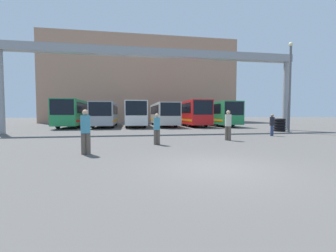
{
  "coord_description": "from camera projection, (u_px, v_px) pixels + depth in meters",
  "views": [
    {
      "loc": [
        -2.56,
        -6.25,
        1.62
      ],
      "look_at": [
        1.57,
        17.93,
        0.3
      ],
      "focal_mm": 24.0,
      "sensor_mm": 36.0,
      "label": 1
    }
  ],
  "objects": [
    {
      "name": "pedestrian_near_left",
      "position": [
        272.0,
        124.0,
        16.49
      ],
      "size": [
        0.33,
        0.33,
        1.6
      ],
      "rotation": [
        0.0,
        0.0,
        3.81
      ],
      "color": "navy",
      "rests_on": "ground"
    },
    {
      "name": "bus_slot_1",
      "position": [
        106.0,
        113.0,
        28.47
      ],
      "size": [
        2.55,
        10.58,
        2.96
      ],
      "color": "#999EA5",
      "rests_on": "ground"
    },
    {
      "name": "ground_plane",
      "position": [
        217.0,
        168.0,
        6.67
      ],
      "size": [
        200.0,
        200.0,
        0.0
      ],
      "primitive_type": "plane",
      "color": "#514F4C"
    },
    {
      "name": "pedestrian_mid_left",
      "position": [
        228.0,
        125.0,
        13.71
      ],
      "size": [
        0.38,
        0.38,
        1.83
      ],
      "rotation": [
        0.0,
        0.0,
        2.38
      ],
      "color": "brown",
      "rests_on": "ground"
    },
    {
      "name": "lamp_post",
      "position": [
        290.0,
        84.0,
        19.39
      ],
      "size": [
        0.36,
        0.36,
        7.76
      ],
      "color": "#595B60",
      "rests_on": "ground"
    },
    {
      "name": "overhead_gantry",
      "position": [
        158.0,
        63.0,
        20.1
      ],
      "size": [
        26.37,
        0.8,
        7.43
      ],
      "color": "gray",
      "rests_on": "ground"
    },
    {
      "name": "pedestrian_mid_right",
      "position": [
        157.0,
        128.0,
        11.82
      ],
      "size": [
        0.34,
        0.34,
        1.65
      ],
      "rotation": [
        0.0,
        0.0,
        0.02
      ],
      "color": "brown",
      "rests_on": "ground"
    },
    {
      "name": "pedestrian_near_right",
      "position": [
        86.0,
        131.0,
        8.97
      ],
      "size": [
        0.37,
        0.37,
        1.79
      ],
      "rotation": [
        0.0,
        0.0,
        0.2
      ],
      "color": "brown",
      "rests_on": "ground"
    },
    {
      "name": "bus_slot_4",
      "position": [
        191.0,
        112.0,
        30.13
      ],
      "size": [
        2.51,
        10.15,
        3.27
      ],
      "color": "red",
      "rests_on": "ground"
    },
    {
      "name": "bus_slot_3",
      "position": [
        163.0,
        113.0,
        29.99
      ],
      "size": [
        2.48,
        11.11,
        2.97
      ],
      "color": "beige",
      "rests_on": "ground"
    },
    {
      "name": "bus_slot_2",
      "position": [
        135.0,
        113.0,
        29.35
      ],
      "size": [
        2.5,
        11.1,
        3.11
      ],
      "color": "silver",
      "rests_on": "ground"
    },
    {
      "name": "bus_slot_0",
      "position": [
        74.0,
        112.0,
        27.76
      ],
      "size": [
        2.55,
        10.41,
        3.22
      ],
      "color": "#268C4C",
      "rests_on": "ground"
    },
    {
      "name": "bus_slot_5",
      "position": [
        214.0,
        113.0,
        31.92
      ],
      "size": [
        2.56,
        12.51,
        3.14
      ],
      "color": "#268C4C",
      "rests_on": "ground"
    },
    {
      "name": "tire_stack",
      "position": [
        279.0,
        125.0,
        20.83
      ],
      "size": [
        1.04,
        1.04,
        1.2
      ],
      "color": "black",
      "rests_on": "ground"
    },
    {
      "name": "building_backdrop",
      "position": [
        142.0,
        83.0,
        47.49
      ],
      "size": [
        36.99,
        12.0,
        16.35
      ],
      "color": "tan",
      "rests_on": "ground"
    }
  ]
}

